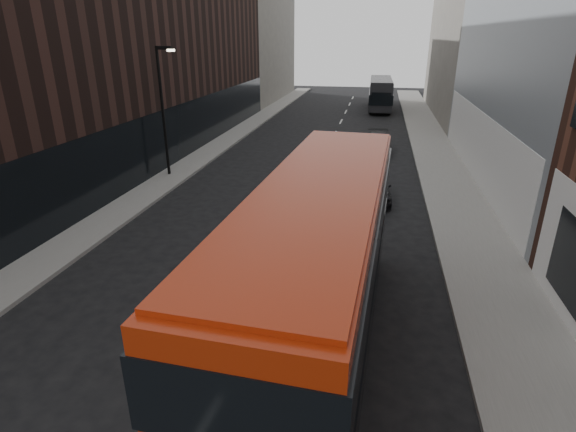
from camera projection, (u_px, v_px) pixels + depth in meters
The scene contains 11 objects.
sidewalk_right at pixel (437, 158), 29.76m from camera, with size 3.00×80.00×0.15m, color slate.
sidewalk_left at pixel (215, 148), 32.55m from camera, with size 2.00×80.00×0.15m, color slate.
building_victorian at pixel (470, 13), 42.78m from camera, with size 6.50×24.00×21.00m.
building_left_mid at pixel (189, 44), 35.15m from camera, with size 5.00×24.00×14.00m, color black.
building_left_far at pixel (260, 46), 55.35m from camera, with size 5.00×20.00×13.00m, color #645E58.
street_lamp at pixel (163, 103), 24.69m from camera, with size 1.06×0.22×7.00m.
red_bus at pixel (319, 264), 10.70m from camera, with size 3.30×11.69×4.67m.
grey_bus at pixel (380, 93), 49.44m from camera, with size 2.60×10.28×3.31m.
car_a at pixel (374, 186), 22.36m from camera, with size 1.60×3.97×1.35m, color black.
car_b at pixel (324, 170), 24.61m from camera, with size 1.66×4.76×1.57m, color gray.
car_c at pixel (378, 142), 31.79m from camera, with size 1.74×4.29×1.24m, color black.
Camera 1 is at (3.41, -5.41, 7.64)m, focal length 28.00 mm.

